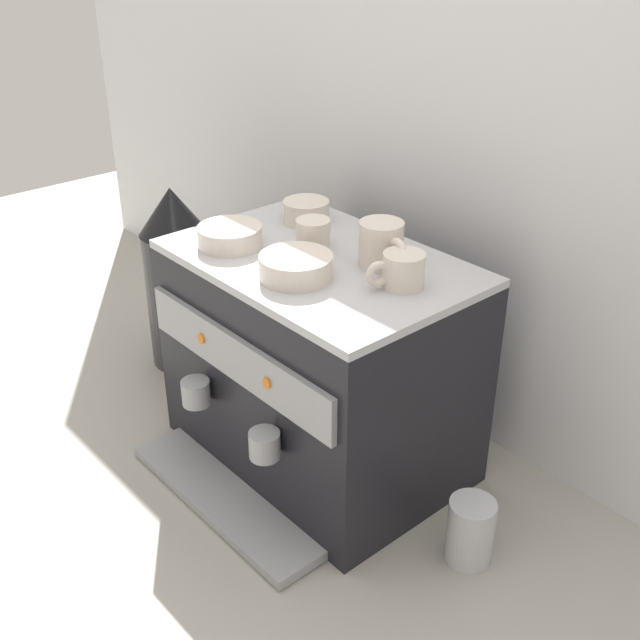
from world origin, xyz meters
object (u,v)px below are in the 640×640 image
at_px(espresso_machine, 318,363).
at_px(ceramic_bowl_1, 230,236).
at_px(ceramic_cup_2, 402,270).
at_px(milk_pitcher, 468,532).
at_px(ceramic_bowl_2, 306,212).
at_px(coffee_grinder, 178,277).
at_px(ceramic_cup_1, 382,245).
at_px(ceramic_bowl_0, 296,267).
at_px(ceramic_cup_0, 314,235).

xyz_separation_m(espresso_machine, ceramic_bowl_1, (-0.16, -0.08, 0.24)).
height_order(ceramic_cup_2, ceramic_bowl_1, ceramic_cup_2).
bearing_deg(milk_pitcher, espresso_machine, 179.98).
bearing_deg(ceramic_bowl_2, coffee_grinder, -162.68).
bearing_deg(ceramic_cup_2, ceramic_bowl_2, 167.66).
distance_m(ceramic_bowl_2, coffee_grinder, 0.44).
xyz_separation_m(ceramic_cup_1, coffee_grinder, (-0.61, -0.07, -0.26)).
relative_size(ceramic_cup_1, ceramic_bowl_0, 0.95).
distance_m(ceramic_cup_2, milk_pitcher, 0.47).
distance_m(ceramic_cup_1, ceramic_bowl_1, 0.30).
xyz_separation_m(espresso_machine, ceramic_cup_2, (0.18, 0.03, 0.26)).
height_order(ceramic_bowl_2, milk_pitcher, ceramic_bowl_2).
height_order(ceramic_cup_1, ceramic_bowl_0, ceramic_cup_1).
bearing_deg(espresso_machine, ceramic_bowl_1, -151.98).
bearing_deg(ceramic_cup_2, ceramic_bowl_0, -142.24).
height_order(ceramic_bowl_2, coffee_grinder, ceramic_bowl_2).
distance_m(ceramic_cup_0, ceramic_bowl_2, 0.16).
bearing_deg(ceramic_bowl_1, ceramic_bowl_0, 1.23).
bearing_deg(milk_pitcher, ceramic_bowl_2, 169.21).
bearing_deg(milk_pitcher, coffee_grinder, -179.81).
height_order(ceramic_cup_2, ceramic_bowl_2, ceramic_cup_2).
xyz_separation_m(ceramic_bowl_1, milk_pitcher, (0.56, 0.08, -0.40)).
relative_size(ceramic_bowl_0, ceramic_bowl_1, 1.06).
bearing_deg(espresso_machine, ceramic_cup_1, 34.33).
relative_size(ceramic_bowl_0, milk_pitcher, 1.04).
height_order(espresso_machine, milk_pitcher, espresso_machine).
xyz_separation_m(ceramic_bowl_1, ceramic_bowl_2, (-0.00, 0.19, 0.00)).
bearing_deg(ceramic_bowl_2, ceramic_bowl_0, -43.90).
distance_m(espresso_machine, coffee_grinder, 0.51).
xyz_separation_m(ceramic_cup_0, ceramic_bowl_2, (-0.13, 0.09, -0.01)).
height_order(ceramic_cup_0, ceramic_cup_2, ceramic_cup_0).
distance_m(ceramic_bowl_0, ceramic_bowl_1, 0.19).
bearing_deg(ceramic_bowl_1, espresso_machine, 28.02).
bearing_deg(ceramic_cup_1, ceramic_bowl_2, 171.30).
height_order(ceramic_bowl_0, milk_pitcher, ceramic_bowl_0).
height_order(ceramic_cup_0, ceramic_bowl_1, ceramic_cup_0).
distance_m(espresso_machine, milk_pitcher, 0.43).
distance_m(ceramic_cup_0, coffee_grinder, 0.54).
bearing_deg(ceramic_bowl_2, espresso_machine, -33.63).
xyz_separation_m(ceramic_cup_2, ceramic_bowl_2, (-0.34, 0.07, -0.01)).
relative_size(ceramic_cup_0, ceramic_bowl_1, 0.79).
distance_m(ceramic_cup_1, ceramic_bowl_2, 0.26).
relative_size(espresso_machine, ceramic_bowl_0, 4.39).
height_order(espresso_machine, coffee_grinder, coffee_grinder).
relative_size(ceramic_cup_1, ceramic_bowl_2, 1.31).
xyz_separation_m(ceramic_bowl_2, coffee_grinder, (-0.35, -0.11, -0.24)).
relative_size(ceramic_cup_2, milk_pitcher, 0.84).
xyz_separation_m(espresso_machine, milk_pitcher, (0.40, -0.00, -0.16)).
distance_m(ceramic_bowl_2, milk_pitcher, 0.70).
bearing_deg(espresso_machine, milk_pitcher, -0.02).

